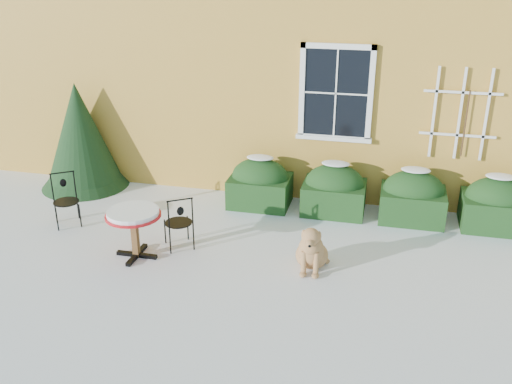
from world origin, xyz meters
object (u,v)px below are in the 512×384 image
(patio_chair_near, at_px, (179,222))
(dog, at_px, (311,251))
(bistro_table, at_px, (133,218))
(evergreen_shrub, at_px, (82,146))
(patio_chair_far, at_px, (66,200))

(patio_chair_near, bearing_deg, dog, 140.87)
(bistro_table, distance_m, dog, 2.58)
(evergreen_shrub, bearing_deg, dog, -24.60)
(evergreen_shrub, distance_m, dog, 5.17)
(patio_chair_near, relative_size, patio_chair_far, 1.00)
(patio_chair_near, xyz_separation_m, patio_chair_far, (-2.09, 0.36, 0.00))
(patio_chair_far, height_order, dog, patio_chair_far)
(dog, bearing_deg, bistro_table, -177.56)
(evergreen_shrub, relative_size, dog, 2.40)
(bistro_table, bearing_deg, evergreen_shrub, 131.92)
(evergreen_shrub, height_order, bistro_table, evergreen_shrub)
(patio_chair_near, distance_m, patio_chair_far, 2.12)
(patio_chair_near, xyz_separation_m, dog, (2.02, -0.18, -0.13))
(bistro_table, relative_size, dog, 0.97)
(evergreen_shrub, bearing_deg, bistro_table, -48.08)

